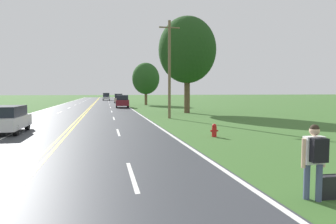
# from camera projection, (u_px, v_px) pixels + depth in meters

# --- Properties ---
(hitchhiker_person) EXTENTS (0.56, 0.41, 1.64)m
(hitchhiker_person) POSITION_uv_depth(u_px,v_px,m) (315.00, 154.00, 6.34)
(hitchhiker_person) COLOR #475175
(hitchhiker_person) RESTS_ON ground
(suitcase) EXTENTS (0.46, 0.20, 0.55)m
(suitcase) POSITION_uv_depth(u_px,v_px,m) (329.00, 187.00, 6.51)
(suitcase) COLOR black
(suitcase) RESTS_ON ground
(fire_hydrant) EXTENTS (0.41, 0.25, 0.68)m
(fire_hydrant) POSITION_uv_depth(u_px,v_px,m) (214.00, 130.00, 15.42)
(fire_hydrant) COLOR red
(fire_hydrant) RESTS_ON ground
(utility_pole_midground) EXTENTS (1.80, 0.24, 8.39)m
(utility_pole_midground) POSITION_uv_depth(u_px,v_px,m) (169.00, 68.00, 25.76)
(utility_pole_midground) COLOR brown
(utility_pole_midground) RESTS_ON ground
(tree_behind_sign) EXTENTS (4.69, 4.69, 7.26)m
(tree_behind_sign) POSITION_uv_depth(u_px,v_px,m) (146.00, 79.00, 51.44)
(tree_behind_sign) COLOR brown
(tree_behind_sign) RESTS_ON ground
(tree_mid_treeline) EXTENTS (6.20, 6.20, 10.36)m
(tree_mid_treeline) POSITION_uv_depth(u_px,v_px,m) (187.00, 50.00, 32.19)
(tree_mid_treeline) COLOR brown
(tree_mid_treeline) RESTS_ON ground
(car_white_hatchback_nearest) EXTENTS (1.90, 3.96, 1.52)m
(car_white_hatchback_nearest) POSITION_uv_depth(u_px,v_px,m) (5.00, 119.00, 16.77)
(car_white_hatchback_nearest) COLOR black
(car_white_hatchback_nearest) RESTS_ON ground
(car_maroon_suv_approaching) EXTENTS (1.98, 4.00, 1.82)m
(car_maroon_suv_approaching) POSITION_uv_depth(u_px,v_px,m) (122.00, 101.00, 43.18)
(car_maroon_suv_approaching) COLOR black
(car_maroon_suv_approaching) RESTS_ON ground
(car_champagne_van_mid_near) EXTENTS (1.82, 4.06, 1.87)m
(car_champagne_van_mid_near) POSITION_uv_depth(u_px,v_px,m) (118.00, 98.00, 60.86)
(car_champagne_van_mid_near) COLOR black
(car_champagne_van_mid_near) RESTS_ON ground
(car_silver_van_mid_far) EXTENTS (1.87, 4.03, 1.96)m
(car_silver_van_mid_far) POSITION_uv_depth(u_px,v_px,m) (106.00, 97.00, 77.65)
(car_silver_van_mid_far) COLOR black
(car_silver_van_mid_far) RESTS_ON ground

